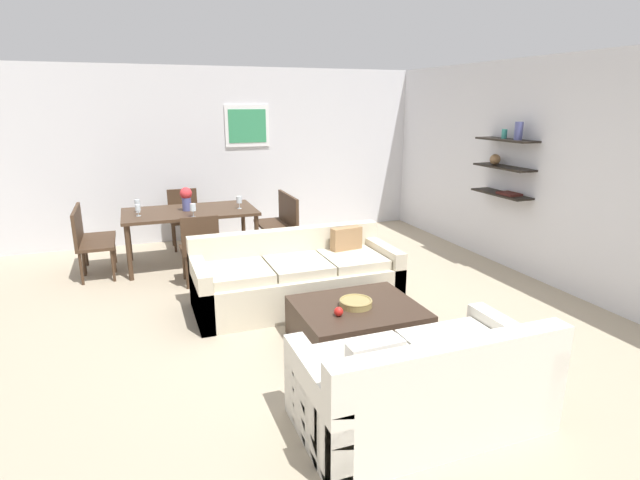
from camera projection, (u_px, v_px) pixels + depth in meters
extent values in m
plane|color=tan|center=(314.00, 314.00, 5.28)|extent=(18.00, 18.00, 0.00)
cube|color=silver|center=(258.00, 153.00, 8.20)|extent=(8.40, 0.06, 2.70)
cube|color=white|center=(247.00, 126.00, 7.98)|extent=(0.72, 0.02, 0.65)
cube|color=#338C59|center=(247.00, 126.00, 7.97)|extent=(0.61, 0.01, 0.52)
cube|color=silver|center=(516.00, 167.00, 6.48)|extent=(0.06, 8.20, 2.70)
cube|color=black|center=(506.00, 140.00, 6.37)|extent=(0.28, 0.90, 0.02)
cube|color=black|center=(504.00, 167.00, 6.46)|extent=(0.28, 0.90, 0.02)
cube|color=black|center=(501.00, 194.00, 6.55)|extent=(0.28, 0.90, 0.02)
cylinder|color=#4C518C|center=(519.00, 131.00, 6.15)|extent=(0.10, 0.10, 0.22)
sphere|color=olive|center=(495.00, 159.00, 6.60)|extent=(0.14, 0.14, 0.14)
cylinder|color=teal|center=(504.00, 134.00, 6.39)|extent=(0.07, 0.07, 0.12)
cube|color=#4C1E19|center=(509.00, 194.00, 6.41)|extent=(0.20, 0.28, 0.03)
cube|color=beige|center=(297.00, 287.00, 5.46)|extent=(2.21, 0.90, 0.42)
cube|color=beige|center=(287.00, 244.00, 5.69)|extent=(2.21, 0.16, 0.36)
cube|color=beige|center=(201.00, 292.00, 5.09)|extent=(0.14, 0.90, 0.60)
cube|color=beige|center=(381.00, 269.00, 5.79)|extent=(0.14, 0.90, 0.60)
cube|color=beige|center=(239.00, 273.00, 5.14)|extent=(0.62, 0.70, 0.10)
cube|color=beige|center=(298.00, 266.00, 5.36)|extent=(0.62, 0.70, 0.10)
cube|color=beige|center=(352.00, 259.00, 5.57)|extent=(0.62, 0.70, 0.10)
cube|color=#99724C|center=(346.00, 243.00, 5.75)|extent=(0.37, 0.17, 0.36)
cube|color=silver|center=(419.00, 394.00, 3.47)|extent=(1.69, 0.90, 0.42)
cube|color=silver|center=(455.00, 370.00, 3.03)|extent=(1.69, 0.16, 0.36)
cube|color=silver|center=(510.00, 362.00, 3.71)|extent=(0.14, 0.90, 0.60)
cube|color=silver|center=(315.00, 405.00, 3.18)|extent=(0.14, 0.90, 0.60)
cube|color=silver|center=(461.00, 349.00, 3.56)|extent=(0.68, 0.70, 0.10)
cube|color=silver|center=(372.00, 367.00, 3.32)|extent=(0.68, 0.70, 0.10)
cube|color=white|center=(375.00, 369.00, 3.04)|extent=(0.36, 0.13, 0.36)
cube|color=#38281E|center=(357.00, 325.00, 4.59)|extent=(1.10, 0.94, 0.38)
cylinder|color=#99844C|center=(356.00, 303.00, 4.52)|extent=(0.30, 0.30, 0.06)
torus|color=#99844C|center=(356.00, 300.00, 4.51)|extent=(0.30, 0.30, 0.02)
sphere|color=red|center=(339.00, 312.00, 4.31)|extent=(0.08, 0.08, 0.08)
cube|color=#422D1E|center=(190.00, 212.00, 6.75)|extent=(1.75, 0.98, 0.04)
cylinder|color=#422D1E|center=(129.00, 253.00, 6.19)|extent=(0.06, 0.06, 0.71)
cylinder|color=#422D1E|center=(257.00, 241.00, 6.74)|extent=(0.06, 0.06, 0.71)
cylinder|color=#422D1E|center=(129.00, 236.00, 6.96)|extent=(0.06, 0.06, 0.71)
cylinder|color=#422D1E|center=(243.00, 226.00, 7.52)|extent=(0.06, 0.06, 0.71)
cube|color=#422D1E|center=(98.00, 237.00, 6.63)|extent=(0.44, 0.44, 0.04)
cube|color=#422D1E|center=(79.00, 221.00, 6.50)|extent=(0.04, 0.44, 0.43)
cylinder|color=#422D1E|center=(114.00, 256.00, 6.59)|extent=(0.04, 0.04, 0.41)
cylinder|color=#422D1E|center=(114.00, 248.00, 6.91)|extent=(0.04, 0.04, 0.41)
cylinder|color=#422D1E|center=(84.00, 259.00, 6.46)|extent=(0.04, 0.04, 0.41)
cylinder|color=#422D1E|center=(86.00, 251.00, 6.79)|extent=(0.04, 0.04, 0.41)
cube|color=#422D1E|center=(199.00, 249.00, 6.10)|extent=(0.44, 0.44, 0.04)
cube|color=#422D1E|center=(200.00, 234.00, 5.86)|extent=(0.44, 0.04, 0.43)
cylinder|color=#422D1E|center=(213.00, 261.00, 6.38)|extent=(0.04, 0.04, 0.41)
cylinder|color=#422D1E|center=(184.00, 264.00, 6.26)|extent=(0.04, 0.04, 0.41)
cylinder|color=#422D1E|center=(217.00, 269.00, 6.06)|extent=(0.04, 0.04, 0.41)
cylinder|color=#422D1E|center=(187.00, 273.00, 5.94)|extent=(0.04, 0.04, 0.41)
cube|color=#422D1E|center=(280.00, 229.00, 7.04)|extent=(0.44, 0.44, 0.04)
cube|color=#422D1E|center=(293.00, 212.00, 7.04)|extent=(0.04, 0.44, 0.43)
cylinder|color=#422D1E|center=(264.00, 243.00, 7.20)|extent=(0.04, 0.04, 0.41)
cylinder|color=#422D1E|center=(271.00, 249.00, 6.87)|extent=(0.04, 0.04, 0.41)
cylinder|color=#422D1E|center=(288.00, 240.00, 7.32)|extent=(0.04, 0.04, 0.41)
cylinder|color=#422D1E|center=(296.00, 247.00, 7.00)|extent=(0.04, 0.04, 0.41)
cube|color=#422D1E|center=(271.00, 222.00, 7.44)|extent=(0.44, 0.44, 0.04)
cube|color=#422D1E|center=(284.00, 206.00, 7.44)|extent=(0.04, 0.44, 0.43)
cylinder|color=#422D1E|center=(257.00, 235.00, 7.60)|extent=(0.04, 0.04, 0.41)
cylinder|color=#422D1E|center=(263.00, 241.00, 7.27)|extent=(0.04, 0.04, 0.41)
cylinder|color=#422D1E|center=(280.00, 233.00, 7.72)|extent=(0.04, 0.04, 0.41)
cylinder|color=#422D1E|center=(287.00, 239.00, 7.39)|extent=(0.04, 0.04, 0.41)
cube|color=#422D1E|center=(185.00, 220.00, 7.56)|extent=(0.44, 0.44, 0.04)
cube|color=#422D1E|center=(183.00, 203.00, 7.68)|extent=(0.44, 0.04, 0.43)
cylinder|color=#422D1E|center=(175.00, 239.00, 7.40)|extent=(0.04, 0.04, 0.41)
cylinder|color=#422D1E|center=(200.00, 236.00, 7.52)|extent=(0.04, 0.04, 0.41)
cylinder|color=#422D1E|center=(173.00, 233.00, 7.73)|extent=(0.04, 0.04, 0.41)
cylinder|color=#422D1E|center=(197.00, 231.00, 7.85)|extent=(0.04, 0.04, 0.41)
cube|color=#422D1E|center=(96.00, 246.00, 6.23)|extent=(0.44, 0.44, 0.04)
cube|color=#422D1E|center=(76.00, 229.00, 6.10)|extent=(0.04, 0.44, 0.43)
cylinder|color=#422D1E|center=(113.00, 266.00, 6.19)|extent=(0.04, 0.04, 0.41)
cylinder|color=#422D1E|center=(114.00, 258.00, 6.51)|extent=(0.04, 0.04, 0.41)
cylinder|color=#422D1E|center=(81.00, 269.00, 6.06)|extent=(0.04, 0.04, 0.41)
cylinder|color=#422D1E|center=(83.00, 260.00, 6.39)|extent=(0.04, 0.04, 0.41)
cylinder|color=silver|center=(139.00, 216.00, 6.41)|extent=(0.06, 0.06, 0.01)
cylinder|color=silver|center=(138.00, 213.00, 6.40)|extent=(0.01, 0.01, 0.07)
cylinder|color=silver|center=(138.00, 208.00, 6.38)|extent=(0.07, 0.07, 0.08)
cylinder|color=silver|center=(240.00, 208.00, 6.86)|extent=(0.06, 0.06, 0.01)
cylinder|color=silver|center=(239.00, 206.00, 6.85)|extent=(0.01, 0.01, 0.07)
cylinder|color=silver|center=(239.00, 200.00, 6.82)|extent=(0.07, 0.07, 0.09)
cylinder|color=silver|center=(138.00, 212.00, 6.63)|extent=(0.06, 0.06, 0.01)
cylinder|color=silver|center=(138.00, 209.00, 6.62)|extent=(0.01, 0.01, 0.07)
cylinder|color=silver|center=(137.00, 203.00, 6.60)|extent=(0.07, 0.07, 0.10)
cylinder|color=silver|center=(194.00, 217.00, 6.36)|extent=(0.06, 0.06, 0.01)
cylinder|color=silver|center=(193.00, 214.00, 6.34)|extent=(0.01, 0.01, 0.08)
cylinder|color=silver|center=(193.00, 207.00, 6.32)|extent=(0.08, 0.08, 0.09)
cylinder|color=silver|center=(186.00, 204.00, 7.13)|extent=(0.06, 0.06, 0.01)
cylinder|color=silver|center=(186.00, 202.00, 7.12)|extent=(0.01, 0.01, 0.06)
cylinder|color=silver|center=(186.00, 197.00, 7.10)|extent=(0.06, 0.06, 0.09)
cylinder|color=#4C518C|center=(187.00, 204.00, 6.71)|extent=(0.12, 0.12, 0.18)
sphere|color=red|center=(186.00, 193.00, 6.67)|extent=(0.16, 0.16, 0.16)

